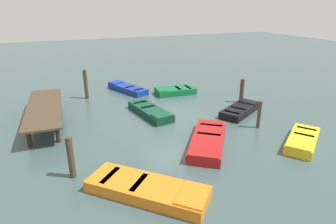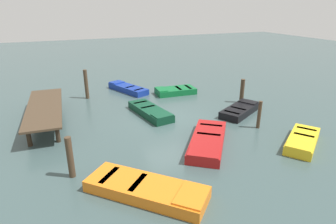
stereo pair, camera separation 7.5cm
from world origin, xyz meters
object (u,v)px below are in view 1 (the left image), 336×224
object	(u,v)px
dock_segment	(44,108)
rowboat_yellow	(303,140)
rowboat_dark_green	(150,111)
rowboat_red	(208,141)
mooring_piling_far_left	(242,91)
rowboat_black	(240,110)
rowboat_orange	(148,189)
mooring_piling_near_right	(86,84)
rowboat_green	(175,91)
rowboat_blue	(127,88)
mooring_piling_mid_right	(71,158)
mooring_piling_mid_left	(259,115)

from	to	relation	value
dock_segment	rowboat_yellow	xyz separation A→B (m)	(-7.06, -10.47, -0.63)
rowboat_dark_green	rowboat_red	distance (m)	4.62
dock_segment	mooring_piling_far_left	distance (m)	11.57
dock_segment	rowboat_yellow	distance (m)	12.65
rowboat_black	rowboat_dark_green	size ratio (longest dim) A/B	0.86
rowboat_orange	mooring_piling_near_right	world-z (taller)	mooring_piling_near_right
rowboat_yellow	mooring_piling_near_right	bearing A→B (deg)	-88.35
rowboat_green	dock_segment	bearing A→B (deg)	17.27
rowboat_red	mooring_piling_near_right	world-z (taller)	mooring_piling_near_right
rowboat_black	mooring_piling_far_left	xyz separation A→B (m)	(1.62, -1.28, 0.54)
rowboat_blue	rowboat_red	bearing A→B (deg)	164.07
rowboat_dark_green	rowboat_orange	bearing A→B (deg)	-29.52
rowboat_blue	mooring_piling_near_right	size ratio (longest dim) A/B	1.85
rowboat_green	mooring_piling_mid_right	xyz separation A→B (m)	(-7.88, 7.58, 0.57)
mooring_piling_near_right	mooring_piling_far_left	distance (m)	10.07
rowboat_blue	rowboat_orange	xyz separation A→B (m)	(-11.78, 2.49, -0.00)
rowboat_dark_green	rowboat_green	distance (m)	4.31
mooring_piling_mid_right	rowboat_green	bearing A→B (deg)	-43.90
rowboat_black	rowboat_dark_green	xyz separation A→B (m)	(1.79, 4.78, -0.00)
mooring_piling_near_right	mooring_piling_far_left	world-z (taller)	mooring_piling_near_right
rowboat_blue	mooring_piling_mid_left	xyz separation A→B (m)	(-8.80, -4.42, 0.49)
rowboat_green	rowboat_red	distance (m)	7.84
dock_segment	rowboat_blue	distance (m)	6.82
rowboat_blue	mooring_piling_near_right	distance (m)	3.05
rowboat_red	rowboat_green	bearing A→B (deg)	-156.81
dock_segment	mooring_piling_mid_right	distance (m)	5.77
dock_segment	mooring_piling_far_left	world-z (taller)	mooring_piling_far_left
rowboat_yellow	dock_segment	bearing A→B (deg)	-69.24
rowboat_orange	mooring_piling_far_left	world-z (taller)	mooring_piling_far_left
rowboat_blue	rowboat_orange	size ratio (longest dim) A/B	0.93
mooring_piling_near_right	dock_segment	bearing A→B (deg)	143.41
mooring_piling_mid_left	rowboat_orange	bearing A→B (deg)	113.34
rowboat_blue	mooring_piling_mid_left	size ratio (longest dim) A/B	2.51
mooring_piling_mid_right	rowboat_black	bearing A→B (deg)	-72.71
rowboat_green	mooring_piling_near_right	size ratio (longest dim) A/B	1.44
dock_segment	rowboat_black	distance (m)	10.62
dock_segment	mooring_piling_mid_left	size ratio (longest dim) A/B	4.54
rowboat_black	rowboat_yellow	bearing A→B (deg)	-116.11
rowboat_blue	mooring_piling_near_right	world-z (taller)	mooring_piling_near_right
rowboat_green	rowboat_dark_green	bearing A→B (deg)	49.80
mooring_piling_mid_left	mooring_piling_mid_right	xyz separation A→B (m)	(-0.93, 9.09, 0.08)
rowboat_black	rowboat_red	size ratio (longest dim) A/B	0.79
rowboat_red	rowboat_black	bearing A→B (deg)	162.80
mooring_piling_mid_left	mooring_piling_mid_right	size ratio (longest dim) A/B	0.90
rowboat_blue	dock_segment	bearing A→B (deg)	103.68
mooring_piling_near_right	mooring_piling_mid_right	bearing A→B (deg)	169.10
rowboat_dark_green	rowboat_blue	bearing A→B (deg)	170.19
rowboat_black	mooring_piling_near_right	bearing A→B (deg)	111.47
dock_segment	rowboat_green	xyz separation A→B (m)	(2.16, -8.39, -0.63)
rowboat_blue	rowboat_red	xyz separation A→B (m)	(-9.48, -1.11, -0.00)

